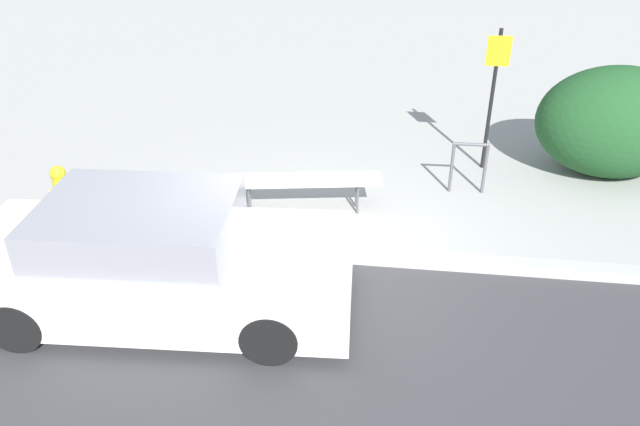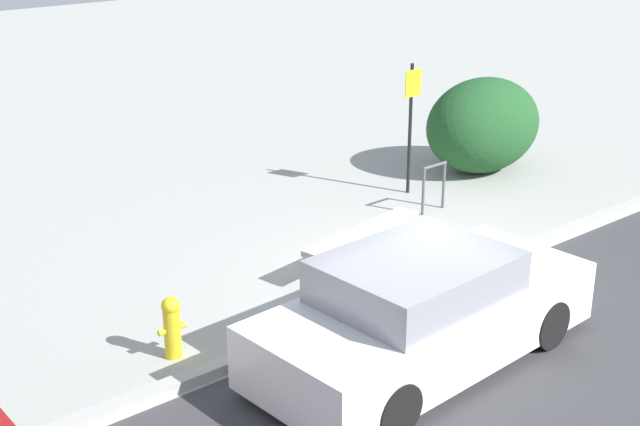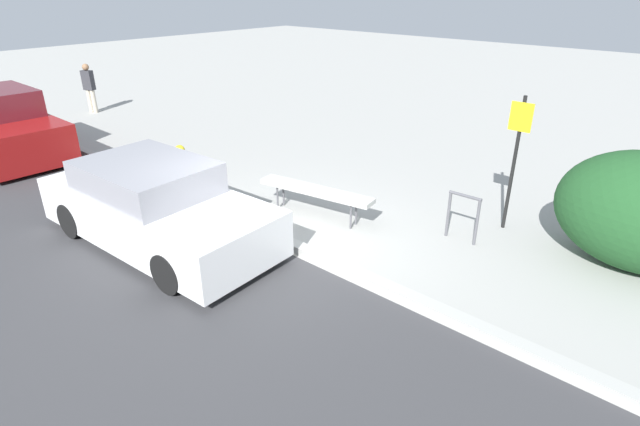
{
  "view_description": "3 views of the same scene",
  "coord_description": "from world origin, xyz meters",
  "px_view_note": "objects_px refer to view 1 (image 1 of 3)",
  "views": [
    {
      "loc": [
        0.92,
        -6.74,
        4.54
      ],
      "look_at": [
        0.08,
        -0.04,
        0.67
      ],
      "focal_mm": 35.0,
      "sensor_mm": 36.0,
      "label": 1
    },
    {
      "loc": [
        -8.23,
        -7.47,
        5.24
      ],
      "look_at": [
        -0.8,
        1.51,
        0.83
      ],
      "focal_mm": 50.0,
      "sensor_mm": 36.0,
      "label": 2
    },
    {
      "loc": [
        5.22,
        -4.98,
        3.95
      ],
      "look_at": [
        0.5,
        0.35,
        0.6
      ],
      "focal_mm": 28.0,
      "sensor_mm": 36.0,
      "label": 3
    }
  ],
  "objects_px": {
    "bench": "(303,181)",
    "bike_rack": "(469,162)",
    "sign_post": "(493,88)",
    "fire_hydrant": "(61,189)",
    "parked_car_near": "(157,261)"
  },
  "relations": [
    {
      "from": "bench",
      "to": "bike_rack",
      "type": "relative_size",
      "value": 2.75
    },
    {
      "from": "bench",
      "to": "bike_rack",
      "type": "distance_m",
      "value": 2.58
    },
    {
      "from": "bike_rack",
      "to": "fire_hydrant",
      "type": "relative_size",
      "value": 1.08
    },
    {
      "from": "sign_post",
      "to": "fire_hydrant",
      "type": "bearing_deg",
      "value": -159.19
    },
    {
      "from": "parked_car_near",
      "to": "bench",
      "type": "bearing_deg",
      "value": 58.99
    },
    {
      "from": "bike_rack",
      "to": "parked_car_near",
      "type": "bearing_deg",
      "value": -137.95
    },
    {
      "from": "bike_rack",
      "to": "sign_post",
      "type": "distance_m",
      "value": 1.32
    },
    {
      "from": "bench",
      "to": "bike_rack",
      "type": "bearing_deg",
      "value": 11.24
    },
    {
      "from": "bench",
      "to": "parked_car_near",
      "type": "xyz_separation_m",
      "value": [
        -1.28,
        -2.42,
        0.13
      ]
    },
    {
      "from": "fire_hydrant",
      "to": "parked_car_near",
      "type": "xyz_separation_m",
      "value": [
        2.14,
        -1.91,
        0.22
      ]
    },
    {
      "from": "bike_rack",
      "to": "bench",
      "type": "bearing_deg",
      "value": -159.23
    },
    {
      "from": "sign_post",
      "to": "parked_car_near",
      "type": "relative_size",
      "value": 0.53
    },
    {
      "from": "fire_hydrant",
      "to": "sign_post",
      "type": "bearing_deg",
      "value": 20.81
    },
    {
      "from": "sign_post",
      "to": "parked_car_near",
      "type": "xyz_separation_m",
      "value": [
        -4.04,
        -4.26,
        -0.76
      ]
    },
    {
      "from": "sign_post",
      "to": "parked_car_near",
      "type": "distance_m",
      "value": 5.92
    }
  ]
}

